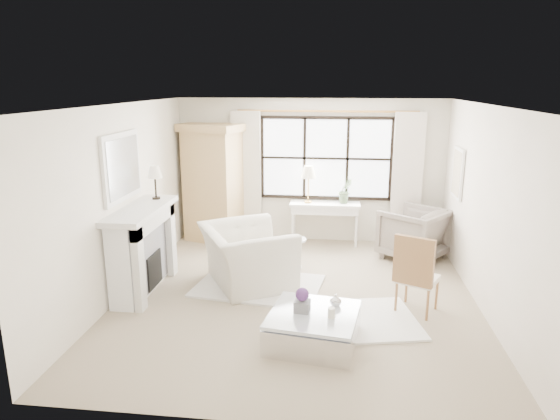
# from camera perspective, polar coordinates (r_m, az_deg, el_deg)

# --- Properties ---
(floor) EXTENTS (5.50, 5.50, 0.00)m
(floor) POSITION_cam_1_polar(r_m,az_deg,el_deg) (7.25, 1.93, -9.93)
(floor) COLOR tan
(floor) RESTS_ON ground
(ceiling) EXTENTS (5.50, 5.50, 0.00)m
(ceiling) POSITION_cam_1_polar(r_m,az_deg,el_deg) (6.61, 2.13, 11.92)
(ceiling) COLOR white
(ceiling) RESTS_ON ground
(wall_back) EXTENTS (5.00, 0.00, 5.00)m
(wall_back) POSITION_cam_1_polar(r_m,az_deg,el_deg) (9.49, 3.42, 4.48)
(wall_back) COLOR silver
(wall_back) RESTS_ON ground
(wall_front) EXTENTS (5.00, 0.00, 5.00)m
(wall_front) POSITION_cam_1_polar(r_m,az_deg,el_deg) (4.20, -1.14, -8.56)
(wall_front) COLOR beige
(wall_front) RESTS_ON ground
(wall_left) EXTENTS (0.00, 5.50, 5.50)m
(wall_left) POSITION_cam_1_polar(r_m,az_deg,el_deg) (7.43, -17.57, 1.01)
(wall_left) COLOR white
(wall_left) RESTS_ON ground
(wall_right) EXTENTS (0.00, 5.50, 5.50)m
(wall_right) POSITION_cam_1_polar(r_m,az_deg,el_deg) (7.06, 22.69, -0.13)
(wall_right) COLOR white
(wall_right) RESTS_ON ground
(window_pane) EXTENTS (2.40, 0.02, 1.50)m
(window_pane) POSITION_cam_1_polar(r_m,az_deg,el_deg) (9.41, 5.26, 5.91)
(window_pane) COLOR white
(window_pane) RESTS_ON wall_back
(window_frame) EXTENTS (2.50, 0.04, 1.50)m
(window_frame) POSITION_cam_1_polar(r_m,az_deg,el_deg) (9.40, 5.26, 5.90)
(window_frame) COLOR black
(window_frame) RESTS_ON wall_back
(curtain_rod) EXTENTS (3.30, 0.04, 0.04)m
(curtain_rod) POSITION_cam_1_polar(r_m,az_deg,el_deg) (9.27, 5.38, 11.18)
(curtain_rod) COLOR #B98240
(curtain_rod) RESTS_ON wall_back
(curtain_left) EXTENTS (0.55, 0.10, 2.47)m
(curtain_left) POSITION_cam_1_polar(r_m,az_deg,el_deg) (9.55, -3.85, 3.84)
(curtain_left) COLOR beige
(curtain_left) RESTS_ON ground
(curtain_right) EXTENTS (0.55, 0.10, 2.47)m
(curtain_right) POSITION_cam_1_polar(r_m,az_deg,el_deg) (9.48, 14.31, 3.34)
(curtain_right) COLOR silver
(curtain_right) RESTS_ON ground
(fireplace) EXTENTS (0.58, 1.66, 1.26)m
(fireplace) POSITION_cam_1_polar(r_m,az_deg,el_deg) (7.53, -15.59, -4.23)
(fireplace) COLOR silver
(fireplace) RESTS_ON ground
(mirror_frame) EXTENTS (0.05, 1.15, 0.95)m
(mirror_frame) POSITION_cam_1_polar(r_m,az_deg,el_deg) (7.32, -17.64, 4.74)
(mirror_frame) COLOR white
(mirror_frame) RESTS_ON wall_left
(mirror_glass) EXTENTS (0.02, 1.00, 0.80)m
(mirror_glass) POSITION_cam_1_polar(r_m,az_deg,el_deg) (7.31, -17.43, 4.74)
(mirror_glass) COLOR #B9BDC5
(mirror_glass) RESTS_ON wall_left
(art_frame) EXTENTS (0.04, 0.62, 0.82)m
(art_frame) POSITION_cam_1_polar(r_m,az_deg,el_deg) (8.62, 19.66, 4.00)
(art_frame) COLOR white
(art_frame) RESTS_ON wall_right
(art_canvas) EXTENTS (0.01, 0.52, 0.72)m
(art_canvas) POSITION_cam_1_polar(r_m,az_deg,el_deg) (8.62, 19.53, 4.00)
(art_canvas) COLOR beige
(art_canvas) RESTS_ON wall_right
(mantel_lamp) EXTENTS (0.22, 0.22, 0.51)m
(mantel_lamp) POSITION_cam_1_polar(r_m,az_deg,el_deg) (7.73, -14.13, 4.07)
(mantel_lamp) COLOR black
(mantel_lamp) RESTS_ON fireplace
(armoire) EXTENTS (1.29, 1.03, 2.24)m
(armoire) POSITION_cam_1_polar(r_m,az_deg,el_deg) (9.54, -7.70, 3.15)
(armoire) COLOR tan
(armoire) RESTS_ON floor
(console_table) EXTENTS (1.31, 0.47, 0.80)m
(console_table) POSITION_cam_1_polar(r_m,az_deg,el_deg) (9.44, 5.12, -1.52)
(console_table) COLOR white
(console_table) RESTS_ON floor
(console_lamp) EXTENTS (0.28, 0.28, 0.69)m
(console_lamp) POSITION_cam_1_polar(r_m,az_deg,el_deg) (9.22, 3.27, 4.23)
(console_lamp) COLOR #AC823C
(console_lamp) RESTS_ON console_table
(orchid_plant) EXTENTS (0.31, 0.28, 0.47)m
(orchid_plant) POSITION_cam_1_polar(r_m,az_deg,el_deg) (9.30, 7.47, 2.20)
(orchid_plant) COLOR #506845
(orchid_plant) RESTS_ON console_table
(side_table) EXTENTS (0.40, 0.40, 0.51)m
(side_table) POSITION_cam_1_polar(r_m,az_deg,el_deg) (8.21, 1.62, -4.47)
(side_table) COLOR white
(side_table) RESTS_ON floor
(rug_left) EXTENTS (1.98, 1.53, 0.03)m
(rug_left) POSITION_cam_1_polar(r_m,az_deg,el_deg) (7.59, -2.46, -8.64)
(rug_left) COLOR silver
(rug_left) RESTS_ON floor
(rug_right) EXTENTS (1.83, 1.52, 0.03)m
(rug_right) POSITION_cam_1_polar(r_m,az_deg,el_deg) (6.64, 8.34, -12.33)
(rug_right) COLOR white
(rug_right) RESTS_ON floor
(club_armchair) EXTENTS (1.72, 1.78, 0.89)m
(club_armchair) POSITION_cam_1_polar(r_m,az_deg,el_deg) (7.54, -3.79, -5.30)
(club_armchair) COLOR silver
(club_armchair) RESTS_ON floor
(wingback_chair) EXTENTS (1.36, 1.35, 0.89)m
(wingback_chair) POSITION_cam_1_polar(r_m,az_deg,el_deg) (8.93, 14.98, -2.60)
(wingback_chair) COLOR gray
(wingback_chair) RESTS_ON floor
(french_chair) EXTENTS (0.65, 0.65, 1.08)m
(french_chair) POSITION_cam_1_polar(r_m,az_deg,el_deg) (6.94, 15.31, -8.80)
(french_chair) COLOR #A07043
(french_chair) RESTS_ON floor
(coffee_table) EXTENTS (1.14, 1.14, 0.38)m
(coffee_table) POSITION_cam_1_polar(r_m,az_deg,el_deg) (6.04, 3.82, -13.31)
(coffee_table) COLOR silver
(coffee_table) RESTS_ON floor
(planter_box) EXTENTS (0.19, 0.19, 0.13)m
(planter_box) POSITION_cam_1_polar(r_m,az_deg,el_deg) (5.95, 2.54, -10.90)
(planter_box) COLOR slate
(planter_box) RESTS_ON coffee_table
(planter_flowers) EXTENTS (0.16, 0.16, 0.16)m
(planter_flowers) POSITION_cam_1_polar(r_m,az_deg,el_deg) (5.89, 2.56, -9.62)
(planter_flowers) COLOR #502968
(planter_flowers) RESTS_ON planter_box
(pillar_candle) EXTENTS (0.08, 0.08, 0.12)m
(pillar_candle) POSITION_cam_1_polar(r_m,az_deg,el_deg) (5.83, 5.89, -11.60)
(pillar_candle) COLOR silver
(pillar_candle) RESTS_ON coffee_table
(coffee_vase) EXTENTS (0.16, 0.16, 0.15)m
(coffee_vase) POSITION_cam_1_polar(r_m,az_deg,el_deg) (6.11, 6.38, -10.19)
(coffee_vase) COLOR silver
(coffee_vase) RESTS_ON coffee_table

